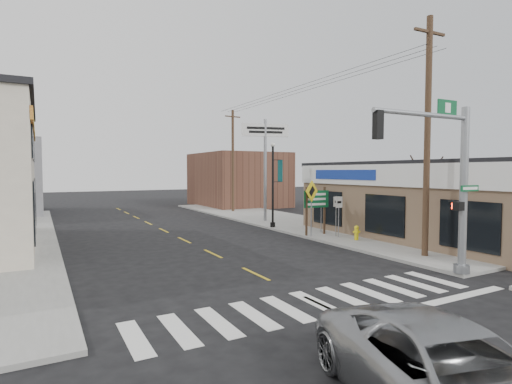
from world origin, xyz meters
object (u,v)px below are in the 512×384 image
traffic_signal_pole (451,172)px  utility_pole_far (233,160)px  bare_tree (427,163)px  dance_center_sign (265,145)px  utility_pole_near (427,135)px  suv (452,378)px  guide_sign (316,204)px  lamp_post (274,178)px  fire_hydrant (356,232)px

traffic_signal_pole → utility_pole_far: bearing=84.1°
bare_tree → dance_center_sign: bearing=98.7°
traffic_signal_pole → utility_pole_near: bearing=53.1°
suv → utility_pole_far: (10.03, 28.61, 4.01)m
traffic_signal_pole → guide_sign: (1.33, 9.22, -1.80)m
guide_sign → bare_tree: bearing=-56.3°
traffic_signal_pole → dance_center_sign: dance_center_sign is taller
traffic_signal_pole → utility_pole_near: (2.01, 2.55, 1.55)m
suv → utility_pole_near: size_ratio=0.52×
utility_pole_near → utility_pole_far: size_ratio=1.11×
lamp_post → dance_center_sign: bearing=72.8°
traffic_signal_pole → dance_center_sign: 16.35m
guide_sign → lamp_post: size_ratio=0.50×
suv → fire_hydrant: (9.25, 11.98, -0.18)m
fire_hydrant → bare_tree: bearing=-58.8°
bare_tree → utility_pole_near: 2.63m
traffic_signal_pole → lamp_post: (0.87, 13.05, -0.42)m
suv → bare_tree: bare_tree is taller
suv → dance_center_sign: bearing=81.5°
suv → bare_tree: size_ratio=1.03×
guide_sign → dance_center_sign: bearing=92.1°
lamp_post → traffic_signal_pole: bearing=-90.5°
bare_tree → utility_pole_far: 19.49m
fire_hydrant → dance_center_sign: bearing=90.9°
dance_center_sign → bare_tree: dance_center_sign is taller
fire_hydrant → utility_pole_near: bearing=-92.0°
utility_pole_far → bare_tree: bearing=-94.6°
suv → lamp_post: 20.00m
utility_pole_near → bare_tree: bearing=40.2°
fire_hydrant → utility_pole_near: (-0.15, -4.30, 4.69)m
traffic_signal_pole → bare_tree: (3.86, 4.02, 0.41)m
suv → dance_center_sign: dance_center_sign is taller
lamp_post → bare_tree: (3.00, -9.02, 0.83)m
suv → dance_center_sign: (9.11, 21.24, 4.84)m
dance_center_sign → utility_pole_near: utility_pole_near is taller
dance_center_sign → bare_tree: (1.85, -12.09, -1.48)m
fire_hydrant → traffic_signal_pole: bearing=-107.5°
lamp_post → dance_center_sign: 4.00m
lamp_post → utility_pole_near: bearing=-80.5°
fire_hydrant → dance_center_sign: (-0.14, 9.26, 5.02)m
utility_pole_near → utility_pole_far: (0.93, 20.93, -0.49)m
guide_sign → fire_hydrant: size_ratio=3.56×
lamp_post → dance_center_sign: size_ratio=0.74×
guide_sign → dance_center_sign: (0.68, 6.89, 3.69)m
fire_hydrant → utility_pole_near: 6.36m
guide_sign → utility_pole_far: bearing=91.3°
bare_tree → utility_pole_near: size_ratio=0.51×
suv → utility_pole_near: bearing=54.9°
suv → bare_tree: 14.67m
utility_pole_far → lamp_post: bearing=-108.5°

